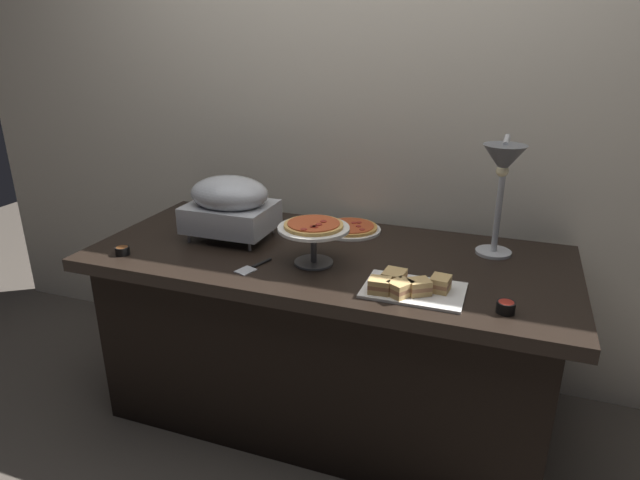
{
  "coord_description": "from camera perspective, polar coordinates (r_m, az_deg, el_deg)",
  "views": [
    {
      "loc": [
        0.66,
        -1.91,
        1.58
      ],
      "look_at": [
        -0.03,
        0.0,
        0.81
      ],
      "focal_mm": 30.49,
      "sensor_mm": 36.0,
      "label": 1
    }
  ],
  "objects": [
    {
      "name": "pizza_plate_front",
      "position": [
        2.42,
        3.21,
        1.24
      ],
      "size": [
        0.27,
        0.27,
        0.03
      ],
      "color": "white",
      "rests_on": "buffet_table"
    },
    {
      "name": "ground_plane",
      "position": [
        2.56,
        0.71,
        -17.28
      ],
      "size": [
        8.0,
        8.0,
        0.0
      ],
      "primitive_type": "plane",
      "color": "#4C443D"
    },
    {
      "name": "pizza_plate_center",
      "position": [
        2.03,
        -0.67,
        0.96
      ],
      "size": [
        0.27,
        0.27,
        0.17
      ],
      "color": "#595B60",
      "rests_on": "buffet_table"
    },
    {
      "name": "sauce_cup_far",
      "position": [
        2.29,
        -20.03,
        -1.03
      ],
      "size": [
        0.06,
        0.06,
        0.03
      ],
      "color": "black",
      "rests_on": "buffet_table"
    },
    {
      "name": "sandwich_platter",
      "position": [
        1.86,
        9.32,
        -4.84
      ],
      "size": [
        0.34,
        0.23,
        0.06
      ],
      "color": "white",
      "rests_on": "buffet_table"
    },
    {
      "name": "heat_lamp",
      "position": [
        2.03,
        18.61,
        6.85
      ],
      "size": [
        0.15,
        0.32,
        0.48
      ],
      "color": "#B7BABF",
      "rests_on": "buffet_table"
    },
    {
      "name": "serving_spatula",
      "position": [
        2.05,
        -7.0,
        -2.82
      ],
      "size": [
        0.09,
        0.17,
        0.01
      ],
      "color": "#B7BABF",
      "rests_on": "buffet_table"
    },
    {
      "name": "buffet_table",
      "position": [
        2.34,
        0.75,
        -9.84
      ],
      "size": [
        1.9,
        0.84,
        0.76
      ],
      "color": "black",
      "rests_on": "ground_plane"
    },
    {
      "name": "sauce_cup_near",
      "position": [
        1.81,
        18.92,
        -6.65
      ],
      "size": [
        0.06,
        0.06,
        0.04
      ],
      "color": "black",
      "rests_on": "buffet_table"
    },
    {
      "name": "chafing_dish",
      "position": [
        2.32,
        -9.43,
        3.74
      ],
      "size": [
        0.36,
        0.28,
        0.27
      ],
      "color": "#B7BABF",
      "rests_on": "buffet_table"
    },
    {
      "name": "back_wall",
      "position": [
        2.52,
        4.68,
        12.07
      ],
      "size": [
        4.4,
        0.04,
        2.4
      ],
      "primitive_type": "cube",
      "color": "beige",
      "rests_on": "ground_plane"
    }
  ]
}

